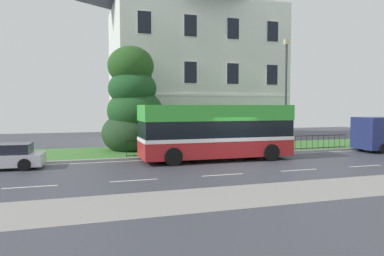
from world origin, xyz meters
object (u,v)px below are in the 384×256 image
evergreen_tree (133,106)px  parked_hatchback_00 (0,157)px  street_lamp_post (286,87)px  litter_bin (197,143)px  georgian_townhouse (193,66)px  single_decker_bus (216,131)px

evergreen_tree → parked_hatchback_00: bearing=-145.6°
evergreen_tree → street_lamp_post: size_ratio=0.98×
evergreen_tree → litter_bin: bearing=-34.6°
street_lamp_post → litter_bin: street_lamp_post is taller
litter_bin → georgian_townhouse: bearing=73.3°
single_decker_bus → litter_bin: single_decker_bus is taller
georgian_townhouse → evergreen_tree: georgian_townhouse is taller
parked_hatchback_00 → litter_bin: size_ratio=3.78×
evergreen_tree → litter_bin: 5.18m
street_lamp_post → parked_hatchback_00: bearing=-172.9°
georgian_townhouse → litter_bin: georgian_townhouse is taller
evergreen_tree → street_lamp_post: (10.18, -2.82, 1.29)m
street_lamp_post → litter_bin: bearing=178.0°
parked_hatchback_00 → single_decker_bus: bearing=-178.4°
georgian_townhouse → single_decker_bus: 14.49m
evergreen_tree → single_decker_bus: (3.99, -5.43, -1.44)m
single_decker_bus → litter_bin: (-0.22, 2.83, -0.97)m
evergreen_tree → street_lamp_post: street_lamp_post is taller
parked_hatchback_00 → street_lamp_post: size_ratio=0.57×
litter_bin → single_decker_bus: bearing=-85.6°
georgian_townhouse → evergreen_tree: 11.04m
street_lamp_post → evergreen_tree: bearing=164.5°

